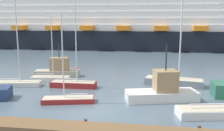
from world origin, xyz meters
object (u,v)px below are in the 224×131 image
object	(u,v)px
sailboat_0	(174,80)
cruise_ship	(93,28)
sailboat_2	(222,110)
sailboat_1	(68,98)
fishing_boat_1	(58,70)
sailboat_4	(74,83)
sailboat_5	(17,82)
fishing_boat_0	(163,91)
channel_buoy_1	(76,69)
sailboat_3	(51,78)

from	to	relation	value
sailboat_0	cruise_ship	xyz separation A→B (m)	(-18.85, 38.72, 5.15)
sailboat_2	sailboat_0	bearing A→B (deg)	95.53
sailboat_1	fishing_boat_1	size ratio (longest dim) A/B	1.35
sailboat_2	fishing_boat_1	world-z (taller)	sailboat_2
sailboat_4	cruise_ship	xyz separation A→B (m)	(-7.08, 41.45, 5.28)
sailboat_5	fishing_boat_0	distance (m)	17.24
sailboat_4	channel_buoy_1	xyz separation A→B (m)	(-2.43, 9.25, -0.15)
sailboat_0	fishing_boat_1	world-z (taller)	sailboat_0
sailboat_3	fishing_boat_0	xyz separation A→B (m)	(13.94, -5.84, 0.57)
fishing_boat_0	sailboat_0	bearing A→B (deg)	60.72
sailboat_4	sailboat_5	distance (m)	6.92
sailboat_0	sailboat_2	xyz separation A→B (m)	(2.88, -9.63, -0.09)
cruise_ship	sailboat_2	bearing A→B (deg)	-65.91
sailboat_3	sailboat_4	bearing A→B (deg)	-39.26
sailboat_1	cruise_ship	distance (m)	47.81
sailboat_4	cruise_ship	distance (m)	42.38
sailboat_2	cruise_ship	distance (m)	53.27
sailboat_2	cruise_ship	size ratio (longest dim) A/B	0.12
channel_buoy_1	sailboat_5	bearing A→B (deg)	-114.69
sailboat_2	sailboat_5	xyz separation A→B (m)	(-21.55, 6.43, -0.04)
fishing_boat_0	channel_buoy_1	world-z (taller)	fishing_boat_0
sailboat_1	sailboat_3	distance (m)	9.27
sailboat_0	sailboat_3	xyz separation A→B (m)	(-15.62, -0.24, -0.22)
sailboat_0	sailboat_4	bearing A→B (deg)	-156.56
sailboat_5	fishing_boat_1	size ratio (longest dim) A/B	1.78
fishing_boat_1	cruise_ship	distance (m)	36.62
fishing_boat_0	channel_buoy_1	bearing A→B (deg)	120.97
sailboat_5	sailboat_4	bearing A→B (deg)	-6.30
sailboat_1	fishing_boat_1	world-z (taller)	sailboat_1
sailboat_0	sailboat_4	xyz separation A→B (m)	(-11.76, -2.73, -0.13)
channel_buoy_1	cruise_ship	distance (m)	32.98
sailboat_3	sailboat_4	size ratio (longest dim) A/B	0.80
sailboat_0	channel_buoy_1	bearing A→B (deg)	165.71
sailboat_1	cruise_ship	size ratio (longest dim) A/B	0.09
fishing_boat_1	sailboat_4	bearing A→B (deg)	-62.25
sailboat_4	fishing_boat_1	xyz separation A→B (m)	(-3.83, 5.29, 0.47)
sailboat_3	sailboat_5	xyz separation A→B (m)	(-3.04, -2.96, 0.09)
sailboat_3	cruise_ship	xyz separation A→B (m)	(-3.22, 38.96, 5.37)
sailboat_0	channel_buoy_1	world-z (taller)	sailboat_0
sailboat_0	sailboat_3	size ratio (longest dim) A/B	1.65
sailboat_0	sailboat_3	bearing A→B (deg)	-168.73
fishing_boat_1	cruise_ship	bearing A→B (deg)	86.95
sailboat_5	fishing_boat_0	world-z (taller)	sailboat_5
sailboat_4	channel_buoy_1	distance (m)	9.57
sailboat_0	fishing_boat_0	distance (m)	6.32
sailboat_4	sailboat_5	size ratio (longest dim) A/B	0.92
sailboat_2	fishing_boat_1	distance (m)	22.14
sailboat_3	sailboat_4	distance (m)	4.59
cruise_ship	sailboat_0	bearing A→B (deg)	-64.16
sailboat_0	sailboat_5	size ratio (longest dim) A/B	1.22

